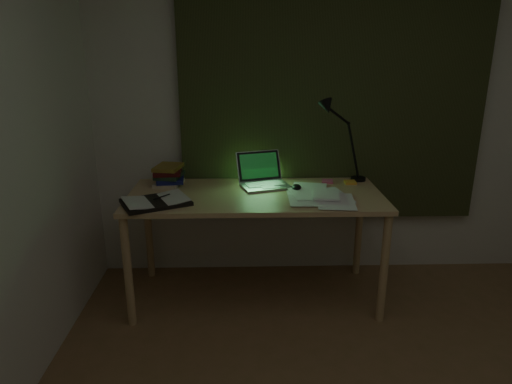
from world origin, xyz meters
TOP-DOWN VIEW (x-y plane):
  - wall_back at (0.00, 2.00)m, footprint 3.50×0.00m
  - curtain at (0.00, 1.96)m, footprint 2.20×0.06m
  - desk at (-0.57, 1.55)m, footprint 1.69×0.74m
  - laptop at (-0.49, 1.70)m, footprint 0.41×0.44m
  - open_textbook at (-1.20, 1.36)m, footprint 0.48×0.43m
  - book_stack at (-1.17, 1.77)m, footprint 0.19×0.23m
  - loose_papers at (-0.17, 1.48)m, footprint 0.43×0.45m
  - mouse at (-0.29, 1.62)m, footprint 0.07×0.11m
  - sticky_yellow at (0.12, 1.77)m, footprint 0.08×0.08m
  - sticky_pink at (-0.04, 1.79)m, footprint 0.09×0.09m
  - desk_lamp at (0.19, 1.85)m, footprint 0.42×0.35m

SIDE VIEW (x-z plane):
  - desk at x=-0.57m, z-range 0.00..0.77m
  - sticky_pink at x=-0.04m, z-range 0.77..0.79m
  - sticky_yellow at x=0.12m, z-range 0.77..0.79m
  - loose_papers at x=-0.17m, z-range 0.77..0.79m
  - open_textbook at x=-1.20m, z-range 0.77..0.80m
  - mouse at x=-0.29m, z-range 0.77..0.81m
  - book_stack at x=-1.17m, z-range 0.77..0.92m
  - laptop at x=-0.49m, z-range 0.77..1.00m
  - desk_lamp at x=0.19m, z-range 0.77..1.36m
  - wall_back at x=0.00m, z-range 0.00..2.50m
  - curtain at x=0.00m, z-range 0.45..2.45m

